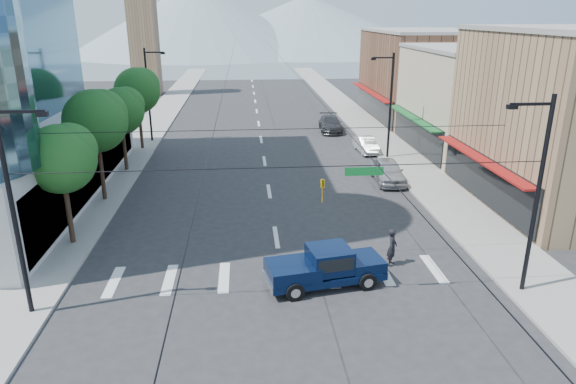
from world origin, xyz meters
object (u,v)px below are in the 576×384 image
at_px(parked_car_far, 330,124).
at_px(parked_car_mid, 366,145).
at_px(parked_car_near, 388,171).
at_px(pedestrian, 392,247).
at_px(pickup_truck, 325,266).

bearing_deg(parked_car_far, parked_car_mid, -74.96).
bearing_deg(parked_car_mid, parked_car_far, 97.50).
bearing_deg(parked_car_near, pedestrian, -102.24).
bearing_deg(pedestrian, parked_car_far, 21.23).
height_order(parked_car_mid, parked_car_far, parked_car_far).
distance_m(pedestrian, parked_car_near, 13.74).
relative_size(parked_car_mid, parked_car_far, 0.75).
bearing_deg(pedestrian, pickup_truck, 140.40).
bearing_deg(parked_car_mid, pedestrian, -103.54).
height_order(parked_car_near, parked_car_far, parked_car_near).
xyz_separation_m(parked_car_mid, parked_car_far, (-1.80, 9.04, 0.12)).
distance_m(parked_car_near, parked_car_far, 17.90).
height_order(parked_car_near, parked_car_mid, parked_car_near).
xyz_separation_m(pickup_truck, parked_car_near, (7.11, 15.06, -0.12)).
xyz_separation_m(pickup_truck, pedestrian, (3.68, 1.75, -0.01)).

